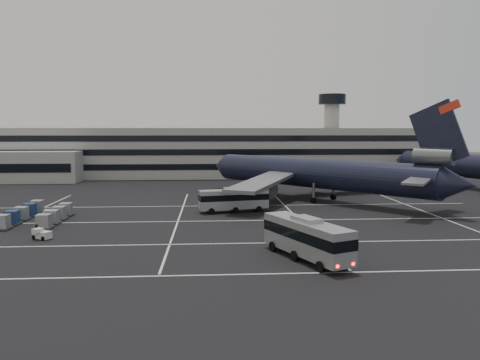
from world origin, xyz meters
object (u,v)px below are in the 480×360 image
object	(u,v)px
bus_far	(234,199)
uld_cluster	(36,214)
trijet_main	(318,173)
bus_near	(306,236)
tug_a	(49,214)

from	to	relation	value
bus_far	uld_cluster	bearing A→B (deg)	90.38
trijet_main	bus_far	size ratio (longest dim) A/B	4.02
uld_cluster	trijet_main	bearing A→B (deg)	20.84
bus_near	uld_cluster	world-z (taller)	bus_near
bus_far	tug_a	size ratio (longest dim) A/B	5.30
trijet_main	bus_far	xyz separation A→B (m)	(-16.51, -11.41, -3.06)
bus_near	trijet_main	bearing A→B (deg)	52.41
bus_near	tug_a	bearing A→B (deg)	120.47
bus_near	bus_far	bearing A→B (deg)	78.72
trijet_main	uld_cluster	bearing A→B (deg)	159.81
tug_a	bus_far	bearing A→B (deg)	11.84
trijet_main	uld_cluster	xyz separation A→B (m)	(-45.87, -17.46, -4.26)
bus_far	uld_cluster	xyz separation A→B (m)	(-29.36, -6.05, -1.20)
trijet_main	bus_near	size ratio (longest dim) A/B	3.70
tug_a	uld_cluster	xyz separation A→B (m)	(-0.90, -2.61, 0.40)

